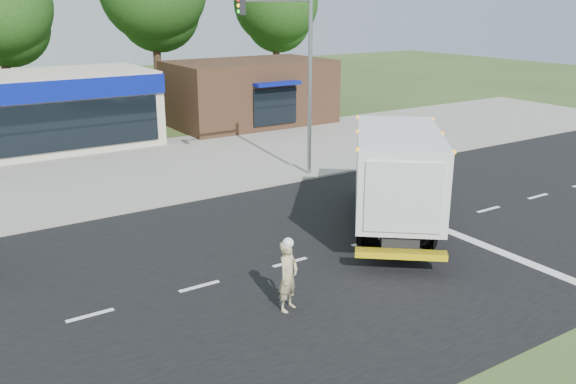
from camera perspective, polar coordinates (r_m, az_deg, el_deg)
name	(u,v)px	position (r m, az deg, el deg)	size (l,w,h in m)	color
ground	(366,242)	(20.20, 7.35, -4.69)	(120.00, 120.00, 0.00)	#385123
road_asphalt	(366,242)	(20.20, 7.35, -4.68)	(60.00, 14.00, 0.02)	black
sidewalk	(245,181)	(26.58, -4.08, 0.99)	(60.00, 2.40, 0.12)	gray
parking_apron	(189,156)	(31.63, -9.20, 3.38)	(60.00, 9.00, 0.02)	gray
lane_markings	(426,246)	(20.16, 12.78, -4.99)	(55.20, 7.00, 0.01)	silver
ems_box_truck	(396,170)	(21.06, 10.03, 2.06)	(7.06, 7.86, 3.60)	black
emergency_worker	(288,275)	(15.47, 0.01, -7.77)	(0.80, 0.70, 1.97)	tan
brown_storefront	(250,92)	(39.60, -3.58, 9.30)	(10.00, 6.70, 4.00)	#382316
traffic_signal_pole	(298,66)	(26.35, 0.91, 11.67)	(3.51, 0.25, 8.00)	gray
background_trees	(82,4)	(43.84, -18.68, 16.30)	(36.77, 7.39, 12.10)	#332114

